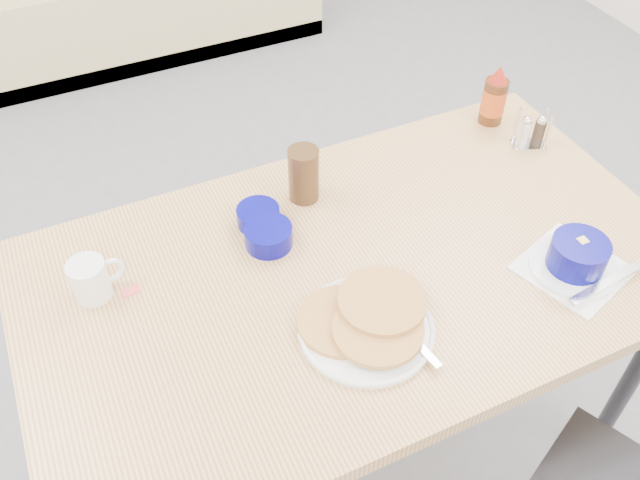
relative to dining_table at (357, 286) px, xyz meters
name	(u,v)px	position (x,y,z in m)	size (l,w,h in m)	color
dining_table	(357,286)	(0.00, 0.00, 0.00)	(1.40, 0.80, 0.76)	tan
pancake_plate	(367,323)	(-0.06, -0.15, 0.08)	(0.27, 0.27, 0.05)	white
coffee_mug	(91,278)	(-0.52, 0.16, 0.11)	(0.11, 0.08, 0.09)	white
grits_setting	(577,259)	(0.41, -0.20, 0.10)	(0.27, 0.25, 0.08)	white
creamer_bowl	(258,216)	(-0.14, 0.21, 0.08)	(0.10, 0.10, 0.04)	#05046D
butter_bowl	(268,236)	(-0.14, 0.14, 0.09)	(0.10, 0.10, 0.05)	#05046D
amber_tumbler	(304,174)	(-0.01, 0.25, 0.13)	(0.07, 0.07, 0.13)	#3F2714
condiment_caddy	(531,134)	(0.59, 0.19, 0.10)	(0.10, 0.07, 0.10)	silver
syrup_bottle	(494,98)	(0.56, 0.32, 0.13)	(0.06, 0.06, 0.16)	#47230F
sugar_wrapper	(131,291)	(-0.45, 0.14, 0.06)	(0.04, 0.02, 0.00)	#F25055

